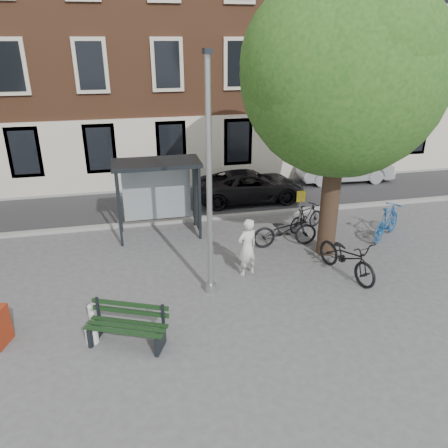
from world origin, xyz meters
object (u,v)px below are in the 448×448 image
bike_b (387,222)px  car_dark (250,186)px  bike_c (347,257)px  lamppost (209,194)px  notice_sign (300,205)px  bus_shelter (169,180)px  bench (127,327)px  bike_d (306,217)px  bike_a (285,230)px  car_silver (344,166)px  painter (247,247)px

bike_b → car_dark: 5.81m
bike_c → car_dark: size_ratio=0.50×
lamppost → notice_sign: 4.79m
car_dark → notice_sign: size_ratio=2.69×
bus_shelter → bench: 6.22m
bike_d → notice_sign: size_ratio=0.96×
lamppost → bike_a: 4.29m
bike_c → car_silver: 9.23m
lamppost → bike_a: bearing=37.7°
bus_shelter → car_dark: bearing=36.2°
bike_d → notice_sign: (-0.49, -0.56, 0.69)m
lamppost → bike_c: (3.95, 0.04, -2.19)m
bus_shelter → bench: bearing=-105.3°
painter → bike_c: (2.75, -0.67, -0.27)m
painter → notice_sign: (2.39, 2.04, 0.32)m
bike_a → bike_d: size_ratio=1.32×
bike_c → car_dark: 6.77m
notice_sign → bike_b: bearing=-6.2°
bike_a → car_silver: (5.14, 6.06, 0.18)m
bike_a → bike_b: bearing=-90.6°
bike_c → notice_sign: 2.80m
lamppost → bench: size_ratio=3.27×
bike_c → car_silver: bearing=48.2°
painter → notice_sign: bearing=-160.2°
bike_a → bike_d: bike_a is taller
bike_c → bus_shelter: bearing=122.8°
bike_b → bike_a: bearing=51.2°
bus_shelter → painter: 3.99m
car_silver → bike_a: bearing=141.9°
lamppost → notice_sign: size_ratio=3.62×
notice_sign → bench: bearing=-136.4°
lamppost → notice_sign: bearing=37.4°
bike_a → bike_c: (1.05, -2.21, 0.03)m
lamppost → car_silver: lamppost is taller
bus_shelter → bike_a: bearing=-27.9°
bike_c → car_dark: (-0.97, 6.70, 0.04)m
lamppost → bike_b: size_ratio=3.14×
bike_c → painter: bearing=150.8°
painter → notice_sign: 3.15m
car_silver → bench: bearing=136.6°
bus_shelter → bike_d: bus_shelter is taller
bench → bike_c: bearing=39.4°
bike_d → lamppost: bearing=102.8°
bike_b → bench: bearing=77.0°
bike_a → notice_sign: (0.69, 0.50, 0.62)m
bike_b → car_silver: 6.39m
lamppost → car_dark: bearing=66.1°
lamppost → bus_shelter: (-0.61, 4.11, -0.87)m
lamppost → bike_d: 5.73m
lamppost → painter: lamppost is taller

